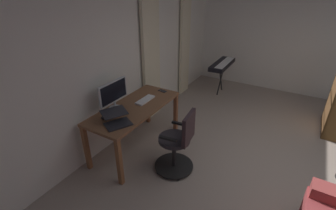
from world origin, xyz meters
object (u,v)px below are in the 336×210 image
Objects in this scene: laptop at (117,120)px; cell_phone_face_up at (162,91)px; office_chair at (178,144)px; computer_monitor at (113,93)px; desk at (135,112)px; computer_keyboard at (145,100)px; computer_mouse at (104,118)px; piano_keyboard at (222,65)px.

laptop reaches higher than cell_phone_face_up.
laptop is at bearing 8.29° from cell_phone_face_up.
office_chair is 1.71× the size of computer_monitor.
desk is 3.47× the size of laptop.
laptop reaches higher than desk.
desk is 0.26m from computer_keyboard.
computer_monitor is 5.52× the size of computer_mouse.
computer_monitor is at bearing -11.20° from cell_phone_face_up.
laptop reaches higher than computer_keyboard.
desk is 15.82× the size of computer_mouse.
laptop is (0.38, -0.72, 0.37)m from office_chair.
computer_monitor is (0.19, -0.22, 0.34)m from desk.
office_chair is at bearing 81.37° from desk.
computer_keyboard is at bearing 168.26° from computer_mouse.
computer_monitor reaches higher than computer_keyboard.
office_chair is 0.92× the size of piano_keyboard.
cell_phone_face_up is at bearing 36.48° from office_chair.
laptop reaches higher than computer_mouse.
desk is 10.99× the size of cell_phone_face_up.
computer_mouse is 0.10× the size of piano_keyboard.
computer_mouse is at bearing -14.60° from desk.
office_chair is at bearing 112.11° from computer_mouse.
computer_mouse reaches higher than cell_phone_face_up.
office_chair reaches higher than desk.
desk is 1.53× the size of piano_keyboard.
computer_monitor is 3.83× the size of cell_phone_face_up.
computer_mouse reaches higher than computer_keyboard.
laptop is 3.28m from piano_keyboard.
laptop is at bearing 44.58° from computer_monitor.
laptop is at bearing 5.39° from computer_keyboard.
desk is 0.85m from office_chair.
computer_monitor reaches higher than desk.
piano_keyboard is (-2.51, 0.40, -0.07)m from computer_keyboard.
office_chair is at bearing 65.22° from computer_keyboard.
computer_mouse is (0.75, -0.16, 0.01)m from computer_keyboard.
desk is 0.53m from laptop.
computer_monitor reaches higher than office_chair.
cell_phone_face_up is at bearing 174.31° from computer_keyboard.
laptop is (0.75, 0.07, 0.04)m from computer_keyboard.
cell_phone_face_up is (-0.87, 0.29, -0.24)m from computer_monitor.
piano_keyboard is at bearing 177.31° from cell_phone_face_up.
desk is at bearing 75.21° from office_chair.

